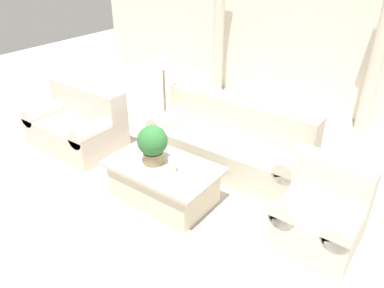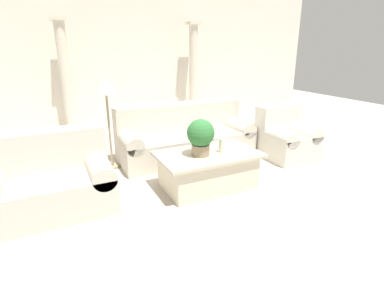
{
  "view_description": "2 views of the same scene",
  "coord_description": "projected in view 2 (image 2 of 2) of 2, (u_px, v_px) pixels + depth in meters",
  "views": [
    {
      "loc": [
        2.4,
        -3.35,
        2.89
      ],
      "look_at": [
        0.02,
        -0.14,
        0.67
      ],
      "focal_mm": 35.0,
      "sensor_mm": 36.0,
      "label": 1
    },
    {
      "loc": [
        -1.98,
        -3.84,
        1.87
      ],
      "look_at": [
        -0.26,
        -0.28,
        0.57
      ],
      "focal_mm": 28.0,
      "sensor_mm": 36.0,
      "label": 2
    }
  ],
  "objects": [
    {
      "name": "column_right",
      "position": [
        193.0,
        73.0,
        7.32
      ],
      "size": [
        0.29,
        0.29,
        2.4
      ],
      "color": "beige",
      "rests_on": "ground_plane"
    },
    {
      "name": "loveseat",
      "position": [
        48.0,
        181.0,
        3.51
      ],
      "size": [
        1.42,
        0.9,
        0.91
      ],
      "color": "beige",
      "rests_on": "ground_plane"
    },
    {
      "name": "coffee_table",
      "position": [
        208.0,
        170.0,
        4.11
      ],
      "size": [
        1.36,
        0.83,
        0.49
      ],
      "color": "beige",
      "rests_on": "ground_plane"
    },
    {
      "name": "wall_back",
      "position": [
        135.0,
        58.0,
        7.02
      ],
      "size": [
        10.0,
        0.06,
        3.2
      ],
      "color": "silver",
      "rests_on": "ground_plane"
    },
    {
      "name": "ground_plane",
      "position": [
        199.0,
        171.0,
        4.69
      ],
      "size": [
        16.0,
        16.0,
        0.0
      ],
      "primitive_type": "plane",
      "color": "#BCB2A3"
    },
    {
      "name": "potted_plant",
      "position": [
        201.0,
        136.0,
        3.88
      ],
      "size": [
        0.36,
        0.36,
        0.48
      ],
      "color": "#937F60",
      "rests_on": "coffee_table"
    },
    {
      "name": "pillar_candle",
      "position": [
        222.0,
        145.0,
        4.04
      ],
      "size": [
        0.1,
        0.1,
        0.19
      ],
      "color": "silver",
      "rests_on": "coffee_table"
    },
    {
      "name": "column_left",
      "position": [
        66.0,
        79.0,
        6.11
      ],
      "size": [
        0.29,
        0.29,
        2.4
      ],
      "color": "beige",
      "rests_on": "ground_plane"
    },
    {
      "name": "armchair",
      "position": [
        285.0,
        137.0,
        5.22
      ],
      "size": [
        0.81,
        0.84,
        0.88
      ],
      "color": "beige",
      "rests_on": "ground_plane"
    },
    {
      "name": "sofa_long",
      "position": [
        185.0,
        137.0,
        5.2
      ],
      "size": [
        2.29,
        0.9,
        0.91
      ],
      "color": "beige",
      "rests_on": "ground_plane"
    },
    {
      "name": "floor_lamp",
      "position": [
        106.0,
        90.0,
        4.46
      ],
      "size": [
        0.36,
        0.36,
        1.45
      ],
      "color": "gray",
      "rests_on": "ground_plane"
    }
  ]
}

